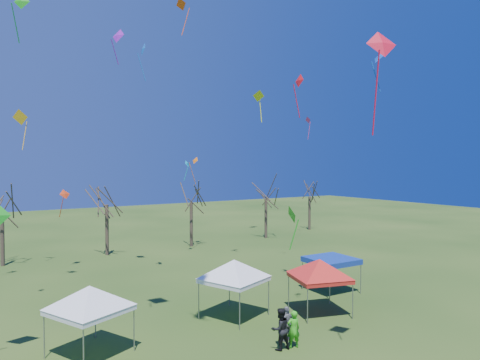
# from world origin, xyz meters

# --- Properties ---
(ground) EXTENTS (140.00, 140.00, 0.00)m
(ground) POSITION_xyz_m (0.00, 0.00, 0.00)
(ground) COLOR #214115
(ground) RESTS_ON ground
(tree_1) EXTENTS (3.42, 3.42, 7.54)m
(tree_1) POSITION_xyz_m (-10.77, 24.65, 5.79)
(tree_1) COLOR #3D2D21
(tree_1) RESTS_ON ground
(tree_2) EXTENTS (3.71, 3.71, 8.18)m
(tree_2) POSITION_xyz_m (-2.37, 24.38, 6.29)
(tree_2) COLOR #3D2D21
(tree_2) RESTS_ON ground
(tree_3) EXTENTS (3.59, 3.59, 7.91)m
(tree_3) POSITION_xyz_m (6.03, 24.04, 6.08)
(tree_3) COLOR #3D2D21
(tree_3) RESTS_ON ground
(tree_4) EXTENTS (3.58, 3.58, 7.89)m
(tree_4) POSITION_xyz_m (15.36, 24.00, 6.06)
(tree_4) COLOR #3D2D21
(tree_4) RESTS_ON ground
(tree_5) EXTENTS (3.39, 3.39, 7.46)m
(tree_5) POSITION_xyz_m (23.72, 26.07, 5.73)
(tree_5) COLOR #3D2D21
(tree_5) RESTS_ON ground
(tent_white_west) EXTENTS (3.73, 3.73, 3.51)m
(tent_white_west) POSITION_xyz_m (-8.67, 3.85, 2.83)
(tent_white_west) COLOR gray
(tent_white_west) RESTS_ON ground
(tent_white_mid) EXTENTS (3.83, 3.83, 3.63)m
(tent_white_mid) POSITION_xyz_m (-0.94, 4.45, 2.93)
(tent_white_mid) COLOR gray
(tent_white_mid) RESTS_ON ground
(tent_red) EXTENTS (3.81, 3.81, 3.51)m
(tent_red) POSITION_xyz_m (3.40, 2.41, 2.83)
(tent_red) COLOR gray
(tent_red) RESTS_ON ground
(tent_blue) EXTENTS (2.92, 2.92, 2.22)m
(tent_blue) POSITION_xyz_m (6.87, 5.03, 2.04)
(tent_blue) COLOR gray
(tent_blue) RESTS_ON ground
(person_grey) EXTENTS (0.99, 0.47, 1.64)m
(person_grey) POSITION_xyz_m (-0.52, 0.41, 0.82)
(person_grey) COLOR slate
(person_grey) RESTS_ON ground
(person_green) EXTENTS (0.70, 0.55, 1.69)m
(person_green) POSITION_xyz_m (-0.73, -0.33, 0.85)
(person_green) COLOR green
(person_green) RESTS_ON ground
(person_dark) EXTENTS (0.95, 0.76, 1.87)m
(person_dark) POSITION_xyz_m (-1.35, -0.15, 0.94)
(person_dark) COLOR black
(person_dark) RESTS_ON ground
(kite_11) EXTENTS (0.94, 1.24, 2.52)m
(kite_11) POSITION_xyz_m (-3.81, 15.61, 17.49)
(kite_11) COLOR purple
(kite_11) RESTS_ON ground
(kite_24) EXTENTS (0.57, 0.99, 2.55)m
(kite_24) POSITION_xyz_m (-2.98, 12.83, 15.99)
(kite_24) COLOR blue
(kite_24) RESTS_ON ground
(kite_2) EXTENTS (1.26, 1.13, 3.15)m
(kite_2) POSITION_xyz_m (-9.55, 21.69, 11.91)
(kite_2) COLOR yellow
(kite_2) RESTS_ON ground
(kite_12) EXTENTS (0.37, 0.85, 2.66)m
(kite_12) POSITION_xyz_m (19.81, 21.98, 13.35)
(kite_12) COLOR #CE2D6A
(kite_12) RESTS_ON ground
(kite_26) EXTENTS (1.09, 1.22, 3.17)m
(kite_26) POSITION_xyz_m (1.68, 16.72, 21.12)
(kite_26) COLOR #FF500D
(kite_26) RESTS_ON ground
(kite_22) EXTENTS (0.86, 0.96, 2.78)m
(kite_22) POSITION_xyz_m (5.82, 22.77, 8.63)
(kite_22) COLOR orange
(kite_22) RESTS_ON ground
(kite_1) EXTENTS (0.61, 0.96, 2.04)m
(kite_1) POSITION_xyz_m (-0.44, 0.12, 5.96)
(kite_1) COLOR #1C9917
(kite_1) RESTS_ON ground
(kite_19) EXTENTS (0.79, 0.72, 1.87)m
(kite_19) POSITION_xyz_m (3.64, 19.91, 8.32)
(kite_19) COLOR #0DA1C9
(kite_19) RESTS_ON ground
(kite_7) EXTENTS (1.02, 0.92, 2.79)m
(kite_7) POSITION_xyz_m (-10.22, 13.04, 17.74)
(kite_7) COLOR #1DA619
(kite_7) RESTS_ON ground
(kite_18) EXTENTS (0.88, 0.58, 2.11)m
(kite_18) POSITION_xyz_m (3.03, 7.85, 12.72)
(kite_18) COLOR #C5D916
(kite_18) RESTS_ON ground
(kite_5) EXTENTS (1.35, 1.02, 3.91)m
(kite_5) POSITION_xyz_m (-0.12, -4.55, 12.66)
(kite_5) COLOR red
(kite_5) RESTS_ON ground
(kite_17) EXTENTS (0.54, 0.91, 2.79)m
(kite_17) POSITION_xyz_m (4.91, 6.04, 13.58)
(kite_17) COLOR red
(kite_17) RESTS_ON ground
(kite_13) EXTENTS (0.99, 0.80, 2.20)m
(kite_13) POSITION_xyz_m (-6.67, 20.45, 5.95)
(kite_13) COLOR red
(kite_13) RESTS_ON ground
(kite_27) EXTENTS (0.92, 1.14, 2.40)m
(kite_27) POSITION_xyz_m (7.10, 1.54, 14.48)
(kite_27) COLOR blue
(kite_27) RESTS_ON ground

